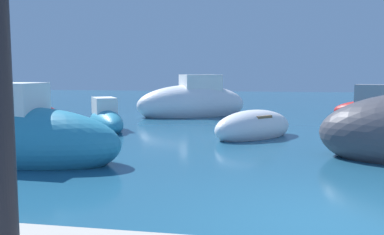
% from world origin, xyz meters
% --- Properties ---
extents(ground, '(80.00, 80.00, 0.00)m').
position_xyz_m(ground, '(0.00, 0.00, 0.00)').
color(ground, '#1E5170').
extents(moored_boat_0, '(5.74, 4.58, 2.41)m').
position_xyz_m(moored_boat_0, '(-4.52, 13.86, 0.61)').
color(moored_boat_0, white).
rests_on(moored_boat_0, ground).
extents(moored_boat_2, '(3.58, 3.91, 1.66)m').
position_xyz_m(moored_boat_2, '(-11.17, 9.26, 0.40)').
color(moored_boat_2, '#B21E1E').
rests_on(moored_boat_2, ground).
extents(moored_boat_3, '(3.03, 3.16, 1.15)m').
position_xyz_m(moored_boat_3, '(-1.43, 7.55, 0.32)').
color(moored_boat_3, white).
rests_on(moored_boat_3, ground).
extents(moored_boat_4, '(4.22, 2.61, 1.78)m').
position_xyz_m(moored_boat_4, '(3.92, 13.86, 0.42)').
color(moored_boat_4, '#B21E1E').
rests_on(moored_boat_4, ground).
extents(moored_boat_5, '(1.81, 3.38, 0.95)m').
position_xyz_m(moored_boat_5, '(-13.83, 13.69, 0.27)').
color(moored_boat_5, gold).
rests_on(moored_boat_5, ground).
extents(moored_boat_6, '(4.87, 2.01, 2.21)m').
position_xyz_m(moored_boat_6, '(-6.62, 2.89, 0.55)').
color(moored_boat_6, teal).
rests_on(moored_boat_6, ground).
extents(moored_boat_8, '(2.63, 3.30, 1.37)m').
position_xyz_m(moored_boat_8, '(-6.80, 8.53, 0.35)').
color(moored_boat_8, teal).
rests_on(moored_boat_8, ground).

